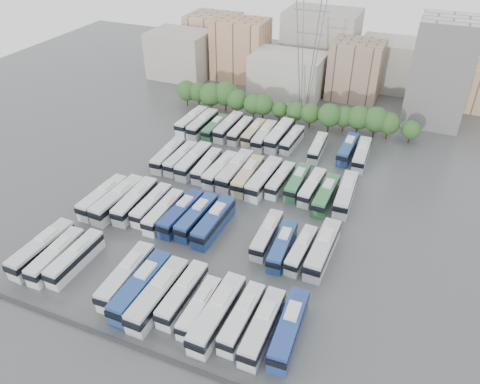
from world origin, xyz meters
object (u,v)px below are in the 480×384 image
at_px(apartment_tower, 441,72).
at_px(bus_r3_s13, 362,154).
at_px(bus_r2_s4, 207,165).
at_px(bus_r3_s8, 292,139).
at_px(bus_r0_s1, 56,256).
at_px(bus_r2_s6, 235,170).
at_px(bus_r0_s12, 263,327).
at_px(bus_r1_s11, 282,246).
at_px(bus_r0_s10, 218,313).
at_px(bus_r2_s3, 194,161).
at_px(bus_r3_s2, 215,127).
at_px(bus_r2_s5, 220,170).
at_px(bus_r3_s1, 203,124).
at_px(bus_r2_s10, 297,182).
at_px(bus_r3_s3, 228,127).
at_px(bus_r1_s7, 214,221).
at_px(bus_r1_s13, 323,249).
at_px(bus_r0_s6, 141,286).
at_px(bus_r2_s2, 181,158).
at_px(bus_r2_s13, 346,194).
at_px(bus_r1_s4, 164,212).
at_px(bus_r0_s7, 158,294).
at_px(bus_r2_s1, 168,155).
at_px(bus_r3_s4, 240,130).
at_px(bus_r2_s9, 280,180).
at_px(bus_r3_s0, 192,121).
at_px(bus_r3_s7, 279,135).
at_px(bus_r0_s5, 127,276).
at_px(bus_r1_s5, 181,213).
at_px(bus_r0_s8, 183,294).
at_px(bus_r2_s7, 248,175).
at_px(bus_r2_s8, 264,178).
at_px(bus_r3_s6, 264,136).
at_px(bus_r3_s5, 254,132).
at_px(electricity_pylon, 309,43).
at_px(bus_r1_s1, 118,199).
at_px(bus_r1_s2, 135,201).
at_px(bus_r2_s11, 312,187).
at_px(bus_r1_s0, 103,197).
at_px(bus_r1_s10, 267,234).
at_px(bus_r1_s12, 301,250).
at_px(bus_r0_s11, 242,318).

relative_size(apartment_tower, bus_r3_s13, 2.12).
xyz_separation_m(bus_r2_s4, bus_r3_s8, (13.24, 18.75, -0.07)).
relative_size(bus_r0_s1, bus_r2_s6, 0.90).
height_order(bus_r0_s1, bus_r0_s12, bus_r0_s12).
bearing_deg(bus_r1_s11, bus_r0_s10, -104.54).
relative_size(bus_r2_s3, bus_r3_s2, 1.16).
relative_size(bus_r2_s5, bus_r3_s1, 0.96).
distance_m(bus_r2_s10, bus_r3_s3, 28.96).
relative_size(bus_r1_s7, bus_r1_s13, 0.97).
relative_size(bus_r0_s6, bus_r0_s12, 1.08).
bearing_deg(bus_r2_s2, bus_r2_s13, 0.15).
bearing_deg(bus_r1_s4, bus_r0_s7, -62.12).
height_order(bus_r2_s1, bus_r3_s4, bus_r2_s1).
relative_size(bus_r1_s7, bus_r2_s9, 1.14).
height_order(bus_r3_s0, bus_r3_s7, bus_r3_s7).
distance_m(bus_r2_s10, bus_r3_s8, 18.62).
relative_size(bus_r0_s5, bus_r2_s1, 1.07).
bearing_deg(bus_r1_s5, bus_r0_s8, -57.59).
relative_size(bus_r2_s7, bus_r2_s8, 0.94).
bearing_deg(bus_r2_s13, bus_r2_s2, 177.52).
xyz_separation_m(bus_r0_s8, bus_r3_s6, (-6.63, 52.58, 0.02)).
xyz_separation_m(apartment_tower, bus_r0_s8, (-29.08, -81.18, -11.15)).
bearing_deg(bus_r2_s13, bus_r1_s4, -150.42).
relative_size(bus_r3_s3, bus_r3_s5, 1.15).
distance_m(bus_r1_s5, bus_r3_s3, 36.86).
height_order(electricity_pylon, bus_r0_s6, electricity_pylon).
relative_size(bus_r1_s1, bus_r1_s2, 1.06).
bearing_deg(bus_r1_s7, bus_r2_s8, 80.10).
bearing_deg(bus_r1_s2, bus_r3_s2, 87.32).
distance_m(bus_r1_s4, bus_r2_s3, 18.88).
bearing_deg(bus_r1_s11, bus_r2_s1, 146.98).
bearing_deg(apartment_tower, bus_r2_s11, -112.88).
relative_size(bus_r0_s5, bus_r0_s7, 0.97).
distance_m(bus_r1_s0, bus_r1_s4, 13.15).
bearing_deg(bus_r3_s1, bus_r2_s8, -37.61).
relative_size(bus_r3_s6, bus_r3_s8, 1.11).
bearing_deg(bus_r1_s10, bus_r2_s11, 78.29).
xyz_separation_m(electricity_pylon, bus_r1_s1, (-20.14, -56.66, -16.57)).
bearing_deg(bus_r0_s12, bus_r3_s4, 115.20).
bearing_deg(bus_r3_s6, bus_r1_s4, -102.34).
distance_m(electricity_pylon, bus_r2_s2, 44.60).
relative_size(bus_r1_s10, bus_r3_s6, 0.95).
bearing_deg(bus_r3_s6, bus_r2_s3, -122.16).
xyz_separation_m(bus_r0_s5, bus_r1_s12, (23.05, 16.75, -0.35)).
bearing_deg(bus_r2_s6, bus_r0_s8, -78.31).
bearing_deg(bus_r0_s6, bus_r0_s11, 2.47).
distance_m(bus_r1_s11, bus_r3_s2, 46.95).
height_order(bus_r0_s7, bus_r1_s7, bus_r0_s7).
relative_size(bus_r1_s1, bus_r2_s13, 1.05).
bearing_deg(bus_r0_s7, bus_r2_s5, 101.19).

